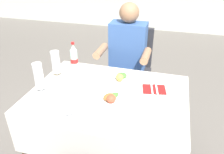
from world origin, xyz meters
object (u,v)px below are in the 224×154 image
(beer_glass_right, at_px, (56,63))
(main_dining_table, at_px, (108,111))
(plate_near_camera, at_px, (112,100))
(beer_glass_left, at_px, (68,102))
(cola_bottle_primary, at_px, (74,58))
(napkin_cutlery_set, at_px, (154,89))
(plate_far_diner, at_px, (121,78))
(beer_glass_middle, at_px, (39,77))
(seated_diner_far, at_px, (126,59))
(chair_far_diner_seat, at_px, (130,68))

(beer_glass_right, bearing_deg, main_dining_table, -15.45)
(plate_near_camera, xyz_separation_m, beer_glass_left, (-0.22, -0.21, 0.09))
(main_dining_table, distance_m, cola_bottle_primary, 0.57)
(main_dining_table, relative_size, napkin_cutlery_set, 5.86)
(plate_far_diner, bearing_deg, beer_glass_middle, -147.30)
(seated_diner_far, height_order, beer_glass_right, seated_diner_far)
(plate_near_camera, height_order, napkin_cutlery_set, plate_near_camera)
(plate_near_camera, xyz_separation_m, napkin_cutlery_set, (0.26, 0.25, -0.02))
(plate_far_diner, relative_size, beer_glass_middle, 1.05)
(main_dining_table, relative_size, seated_diner_far, 0.91)
(beer_glass_right, bearing_deg, plate_far_diner, 8.84)
(main_dining_table, xyz_separation_m, beer_glass_middle, (-0.49, -0.12, 0.29))
(seated_diner_far, distance_m, cola_bottle_primary, 0.58)
(plate_near_camera, xyz_separation_m, beer_glass_middle, (-0.55, -0.01, 0.10))
(seated_diner_far, relative_size, beer_glass_middle, 5.45)
(cola_bottle_primary, bearing_deg, beer_glass_right, -118.75)
(plate_far_diner, bearing_deg, seated_diner_far, 97.46)
(seated_diner_far, bearing_deg, beer_glass_middle, -119.51)
(plate_near_camera, relative_size, cola_bottle_primary, 0.93)
(seated_diner_far, height_order, plate_near_camera, seated_diner_far)
(main_dining_table, distance_m, beer_glass_right, 0.59)
(napkin_cutlery_set, bearing_deg, beer_glass_left, -136.24)
(cola_bottle_primary, bearing_deg, beer_glass_middle, -101.38)
(cola_bottle_primary, distance_m, napkin_cutlery_set, 0.75)
(seated_diner_far, relative_size, beer_glass_right, 5.73)
(plate_near_camera, height_order, cola_bottle_primary, cola_bottle_primary)
(beer_glass_middle, height_order, beer_glass_right, beer_glass_middle)
(main_dining_table, bearing_deg, cola_bottle_primary, 143.68)
(main_dining_table, height_order, beer_glass_left, beer_glass_left)
(napkin_cutlery_set, bearing_deg, chair_far_diner_seat, 115.49)
(chair_far_diner_seat, height_order, beer_glass_left, chair_far_diner_seat)
(plate_near_camera, height_order, beer_glass_middle, beer_glass_middle)
(beer_glass_left, xyz_separation_m, cola_bottle_primary, (-0.24, 0.62, 0.00))
(plate_far_diner, relative_size, beer_glass_right, 1.11)
(plate_near_camera, bearing_deg, beer_glass_left, -136.07)
(chair_far_diner_seat, relative_size, beer_glass_middle, 4.20)
(plate_near_camera, relative_size, beer_glass_left, 1.16)
(chair_far_diner_seat, bearing_deg, beer_glass_right, -125.96)
(seated_diner_far, bearing_deg, chair_far_diner_seat, 79.60)
(chair_far_diner_seat, height_order, plate_far_diner, chair_far_diner_seat)
(beer_glass_middle, bearing_deg, beer_glass_right, 90.87)
(seated_diner_far, relative_size, plate_near_camera, 5.41)
(beer_glass_right, xyz_separation_m, napkin_cutlery_set, (0.81, -0.00, -0.11))
(beer_glass_left, bearing_deg, plate_far_diner, 69.55)
(beer_glass_right, bearing_deg, seated_diner_far, 50.32)
(chair_far_diner_seat, height_order, plate_near_camera, chair_far_diner_seat)
(beer_glass_right, bearing_deg, beer_glass_left, -54.46)
(main_dining_table, xyz_separation_m, napkin_cutlery_set, (0.32, 0.14, 0.18))
(beer_glass_right, bearing_deg, beer_glass_middle, -89.13)
(plate_near_camera, distance_m, cola_bottle_primary, 0.62)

